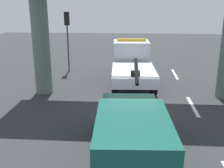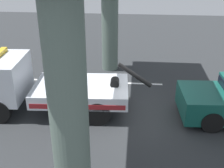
% 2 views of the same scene
% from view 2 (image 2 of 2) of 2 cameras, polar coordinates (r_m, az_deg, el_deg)
% --- Properties ---
extents(ground_plane, '(60.00, 40.00, 0.10)m').
position_cam_2_polar(ground_plane, '(12.00, 4.84, -6.07)').
color(ground_plane, '#2D3033').
extents(lane_stripe_mid, '(2.60, 0.16, 0.01)m').
position_cam_2_polar(lane_stripe_mid, '(14.55, 5.00, 0.12)').
color(lane_stripe_mid, silver).
rests_on(lane_stripe_mid, ground).
extents(lane_stripe_east, '(2.60, 0.16, 0.01)m').
position_cam_2_polar(lane_stripe_east, '(15.71, -17.45, 0.95)').
color(lane_stripe_east, silver).
rests_on(lane_stripe_east, ground).
extents(tow_truck_white, '(7.31, 2.69, 2.46)m').
position_cam_2_polar(tow_truck_white, '(12.09, -15.35, 0.02)').
color(tow_truck_white, silver).
rests_on(tow_truck_white, ground).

